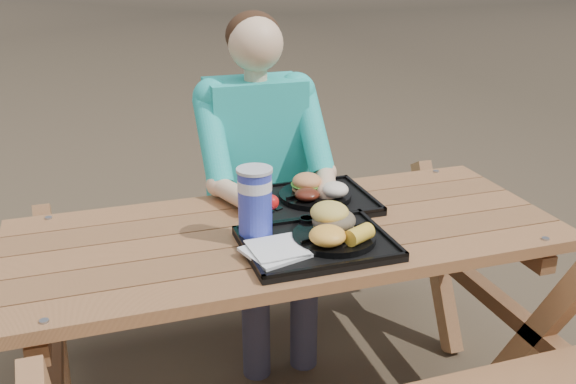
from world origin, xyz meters
name	(u,v)px	position (x,y,z in m)	size (l,w,h in m)	color
picnic_table	(288,326)	(0.00, 0.00, 0.38)	(1.80, 1.49, 0.75)	#999999
tray_near	(317,245)	(0.04, -0.16, 0.76)	(0.45, 0.35, 0.02)	black
tray_far	(308,203)	(0.13, 0.17, 0.76)	(0.45, 0.35, 0.02)	black
plate_near	(334,237)	(0.10, -0.16, 0.78)	(0.26, 0.26, 0.02)	black
plate_far	(315,196)	(0.16, 0.18, 0.78)	(0.26, 0.26, 0.02)	black
napkin_stack	(275,251)	(-0.11, -0.20, 0.78)	(0.16, 0.16, 0.02)	silver
soda_cup	(255,204)	(-0.13, -0.06, 0.88)	(0.11, 0.11, 0.21)	#1625A9
condiment_bbq	(307,222)	(0.05, -0.04, 0.78)	(0.05, 0.05, 0.03)	black
condiment_mustard	(322,218)	(0.11, -0.03, 0.79)	(0.05, 0.05, 0.03)	yellow
sandwich	(334,209)	(0.11, -0.12, 0.86)	(0.13, 0.13, 0.13)	#E2BD4F
mac_cheese	(328,236)	(0.05, -0.22, 0.82)	(0.11, 0.11, 0.06)	#FFBA43
corn_cob	(359,234)	(0.14, -0.24, 0.82)	(0.09, 0.09, 0.05)	yellow
cutlery_far	(265,203)	(-0.03, 0.18, 0.77)	(0.03, 0.16, 0.01)	black
burger	(307,178)	(0.14, 0.21, 0.84)	(0.11, 0.11, 0.10)	#DF894E
baked_beans	(307,194)	(0.11, 0.13, 0.81)	(0.09, 0.09, 0.04)	#551C11
potato_salad	(335,190)	(0.22, 0.12, 0.82)	(0.10, 0.10, 0.05)	#F5E7CF
diner	(258,197)	(0.05, 0.56, 0.64)	(0.48, 0.84, 1.28)	teal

